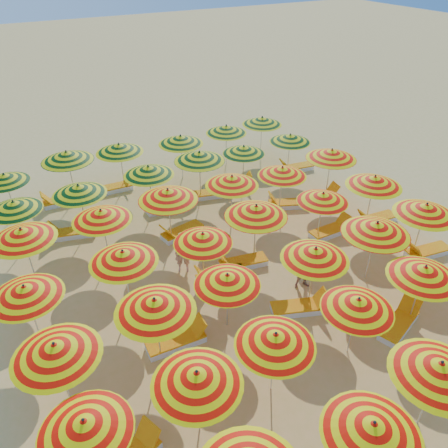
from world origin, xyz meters
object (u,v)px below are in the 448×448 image
at_px(umbrella_41, 262,121).
at_px(umbrella_24, 22,234).
at_px(umbrella_19, 123,257).
at_px(lounger_15, 167,206).
at_px(umbrella_27, 232,181).
at_px(umbrella_3, 440,369).
at_px(umbrella_39, 181,140).
at_px(umbrella_34, 244,150).
at_px(umbrella_37, 67,156).
at_px(lounger_9, 331,231).
at_px(lounger_18, 296,168).
at_px(lounger_19, 63,201).
at_px(umbrella_16, 376,228).
at_px(umbrella_35, 290,138).
at_px(umbrella_7, 197,378).
at_px(umbrella_13, 155,305).
at_px(umbrella_23, 374,181).
at_px(umbrella_20, 203,238).
at_px(lounger_8, 242,263).
at_px(umbrella_9, 358,304).
at_px(umbrella_29, 332,154).
at_px(umbrella_18, 25,292).
at_px(lounger_13, 320,197).
at_px(umbrella_25, 101,215).
at_px(umbrella_17, 426,209).
at_px(umbrella_31, 79,190).
at_px(umbrella_2, 373,429).
at_px(lounger_7, 220,276).
at_px(lounger_10, 376,219).
at_px(umbrella_38, 119,148).
at_px(lounger_20, 115,188).
at_px(lounger_5, 300,307).
at_px(beachgoer_a, 183,253).
at_px(umbrella_40, 226,129).
at_px(umbrella_21, 256,211).
at_px(umbrella_33, 199,156).
at_px(umbrella_14, 227,280).
at_px(lounger_11, 181,232).
at_px(lounger_4, 177,341).
at_px(umbrella_6, 85,426).
at_px(lounger_3, 399,324).
at_px(lounger_14, 72,233).
at_px(lounger_16, 214,193).
at_px(lounger_17, 234,184).
at_px(umbrella_8, 275,339).
at_px(umbrella_10, 424,272).
at_px(lounger_6, 427,252).

bearing_deg(umbrella_41, umbrella_24, -157.46).
distance_m(umbrella_19, umbrella_41, 12.48).
bearing_deg(lounger_15, umbrella_27, -51.99).
bearing_deg(umbrella_3, umbrella_39, 88.96).
bearing_deg(umbrella_34, umbrella_37, 161.10).
relative_size(umbrella_41, lounger_9, 1.47).
xyz_separation_m(lounger_18, lounger_19, (-10.96, 2.25, 0.00)).
xyz_separation_m(umbrella_16, umbrella_35, (2.32, 7.87, -0.23)).
relative_size(umbrella_3, umbrella_7, 0.93).
bearing_deg(umbrella_13, umbrella_23, 13.24).
bearing_deg(umbrella_39, umbrella_19, -124.79).
bearing_deg(umbrella_3, lounger_15, 97.29).
xyz_separation_m(umbrella_20, lounger_8, (1.55, 0.10, -1.65)).
relative_size(umbrella_9, umbrella_29, 0.98).
relative_size(umbrella_18, lounger_13, 1.19).
bearing_deg(umbrella_25, umbrella_17, -27.40).
xyz_separation_m(umbrella_23, umbrella_31, (-10.11, 4.92, -0.10)).
xyz_separation_m(umbrella_2, lounger_7, (0.49, 7.22, -1.73)).
distance_m(lounger_9, lounger_19, 11.57).
relative_size(umbrella_37, lounger_18, 1.50).
distance_m(umbrella_35, lounger_10, 5.74).
bearing_deg(umbrella_3, umbrella_24, 126.50).
bearing_deg(umbrella_38, lounger_20, -168.26).
height_order(lounger_5, beachgoer_a, beachgoer_a).
bearing_deg(umbrella_23, umbrella_31, 154.04).
bearing_deg(lounger_18, umbrella_13, 44.24).
xyz_separation_m(umbrella_25, lounger_19, (-0.66, 4.90, -1.76)).
relative_size(umbrella_16, umbrella_40, 1.07).
xyz_separation_m(umbrella_7, lounger_9, (8.15, 4.93, -1.76)).
xyz_separation_m(umbrella_21, lounger_19, (-5.32, 7.38, -1.90)).
relative_size(umbrella_21, umbrella_33, 1.14).
bearing_deg(umbrella_25, umbrella_14, -65.37).
bearing_deg(umbrella_20, lounger_11, 81.35).
bearing_deg(umbrella_16, lounger_4, 176.93).
bearing_deg(umbrella_6, umbrella_35, 39.51).
distance_m(umbrella_27, lounger_3, 7.80).
height_order(lounger_14, lounger_16, same).
distance_m(umbrella_25, lounger_20, 5.53).
height_order(umbrella_40, beachgoer_a, umbrella_40).
bearing_deg(lounger_17, umbrella_20, -107.36).
xyz_separation_m(umbrella_14, umbrella_34, (4.97, 7.47, -0.00)).
xyz_separation_m(umbrella_9, umbrella_31, (-5.01, 9.56, 0.09)).
bearing_deg(lounger_13, umbrella_6, -140.25).
height_order(umbrella_8, umbrella_29, umbrella_29).
distance_m(umbrella_9, umbrella_41, 13.43).
bearing_deg(umbrella_20, umbrella_31, 119.44).
relative_size(umbrella_24, lounger_9, 1.51).
relative_size(umbrella_2, lounger_16, 1.47).
bearing_deg(umbrella_10, umbrella_9, -179.77).
bearing_deg(lounger_6, umbrella_20, -10.17).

